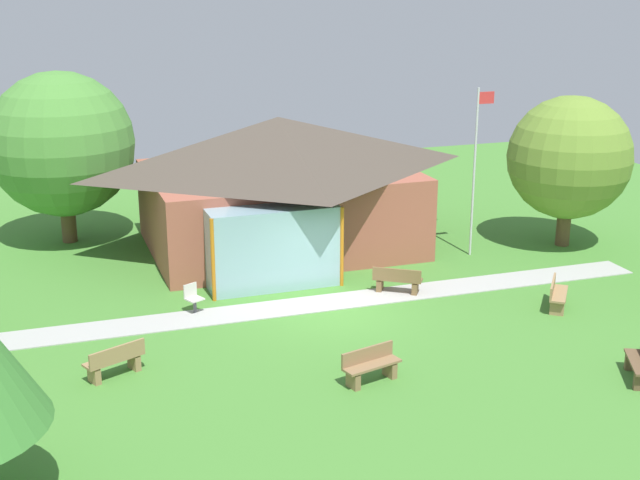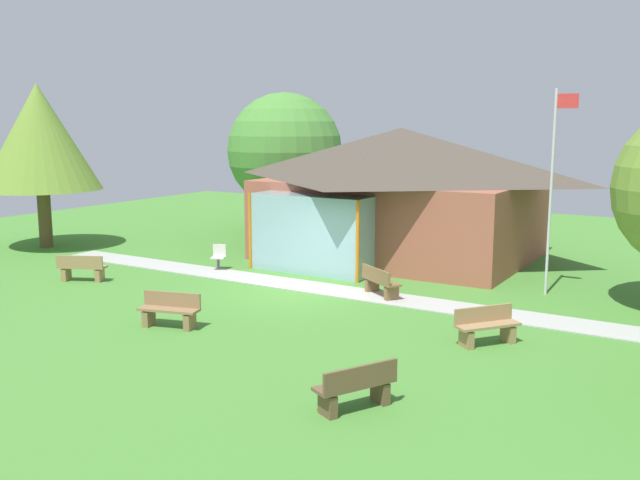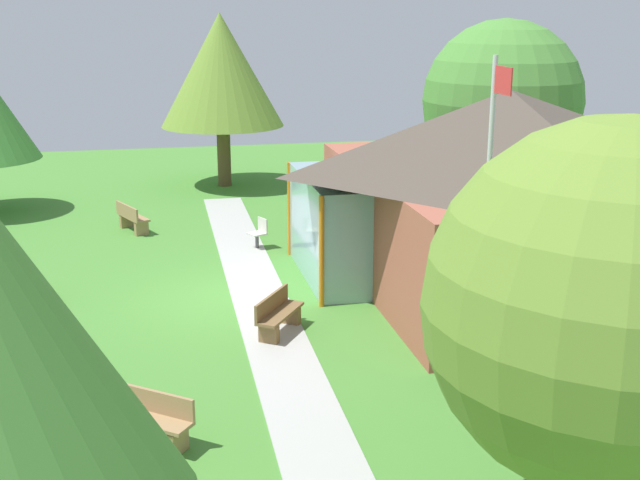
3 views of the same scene
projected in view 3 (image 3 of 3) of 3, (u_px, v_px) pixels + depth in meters
The scene contains 12 objects.
ground_plane at pixel (230, 300), 18.64m from camera, with size 44.00×44.00×0.00m, color #478433.
pavilion at pixel (497, 185), 19.15m from camera, with size 10.09×8.56×4.71m.
footpath at pixel (260, 297), 18.78m from camera, with size 20.66×1.30×0.03m, color #ADADA8.
flagpole at pixel (487, 226), 12.59m from camera, with size 0.64×0.08×5.83m.
bench_front_center at pixel (28, 285), 18.41m from camera, with size 1.56×0.81×0.84m.
bench_mid_left at pixel (132, 218), 24.29m from camera, with size 1.55×1.02×0.84m.
bench_rear_near_path at pixel (278, 315), 16.60m from camera, with size 1.49×1.20×0.84m.
bench_mid_right at pixel (149, 420), 12.37m from camera, with size 1.27×1.45×0.84m.
patio_chair_west at pixel (259, 234), 22.55m from camera, with size 0.58×0.58×0.86m.
tree_east_hedge at pixel (614, 308), 9.09m from camera, with size 4.37×4.37×5.42m.
tree_west_hedge at pixel (221, 70), 29.58m from camera, with size 4.56×4.56×6.39m.
tree_behind_pavilion_left at pixel (502, 101), 26.16m from camera, with size 5.19×5.19×6.23m.
Camera 3 is at (17.58, -1.61, 6.48)m, focal length 45.17 mm.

